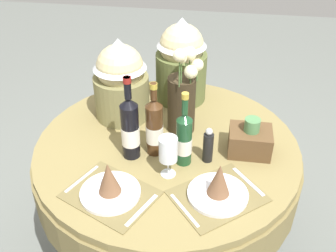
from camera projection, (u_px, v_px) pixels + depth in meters
ground at (167, 248)px, 2.30m from camera, size 8.00×8.00×0.00m
dining_table at (167, 168)px, 1.96m from camera, size 1.24×1.24×0.75m
place_setting_left at (110, 186)px, 1.57m from camera, size 0.42×0.38×0.16m
place_setting_right at (218, 188)px, 1.57m from camera, size 0.43×0.42×0.16m
flower_vase at (183, 95)px, 1.86m from camera, size 0.16×0.23×0.46m
wine_bottle_left at (154, 127)px, 1.75m from camera, size 0.08×0.08×0.35m
wine_bottle_right at (130, 128)px, 1.72m from camera, size 0.08×0.08×0.39m
wine_bottle_rear at (184, 138)px, 1.69m from camera, size 0.07×0.07×0.35m
wine_glass_right at (168, 150)px, 1.63m from camera, size 0.08×0.08×0.19m
pepper_mill at (208, 146)px, 1.73m from camera, size 0.04×0.04×0.17m
gift_tub_back_left at (121, 77)px, 1.95m from camera, size 0.27×0.27×0.42m
gift_tub_back_centre at (181, 57)px, 2.07m from camera, size 0.27×0.27×0.45m
woven_basket_side_right at (250, 140)px, 1.79m from camera, size 0.19×0.15×0.17m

